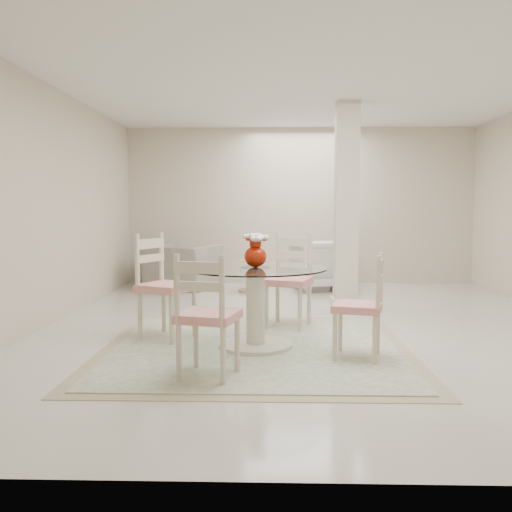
{
  "coord_description": "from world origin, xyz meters",
  "views": [
    {
      "loc": [
        -0.51,
        -5.98,
        1.3
      ],
      "look_at": [
        -0.65,
        -0.81,
        0.85
      ],
      "focal_mm": 38.0,
      "sensor_mm": 36.0,
      "label": 1
    }
  ],
  "objects_px": {
    "dining_chair_west": "(161,278)",
    "side_table": "(253,277)",
    "dining_chair_east": "(365,299)",
    "dining_chair_south": "(205,307)",
    "armchair_white": "(321,264)",
    "column": "(346,205)",
    "red_vase": "(256,250)",
    "recliner_taupe": "(181,267)",
    "dining_table": "(255,307)",
    "dining_chair_north": "(290,273)"
  },
  "relations": [
    {
      "from": "dining_chair_west",
      "to": "side_table",
      "type": "relative_size",
      "value": 2.31
    },
    {
      "from": "dining_chair_east",
      "to": "dining_chair_south",
      "type": "relative_size",
      "value": 0.95
    },
    {
      "from": "armchair_white",
      "to": "dining_chair_south",
      "type": "bearing_deg",
      "value": 60.38
    },
    {
      "from": "column",
      "to": "side_table",
      "type": "bearing_deg",
      "value": 138.36
    },
    {
      "from": "side_table",
      "to": "dining_chair_south",
      "type": "bearing_deg",
      "value": -92.84
    },
    {
      "from": "side_table",
      "to": "armchair_white",
      "type": "bearing_deg",
      "value": 17.39
    },
    {
      "from": "red_vase",
      "to": "dining_chair_south",
      "type": "height_order",
      "value": "red_vase"
    },
    {
      "from": "dining_chair_south",
      "to": "column",
      "type": "bearing_deg",
      "value": -101.03
    },
    {
      "from": "recliner_taupe",
      "to": "armchair_white",
      "type": "relative_size",
      "value": 1.24
    },
    {
      "from": "red_vase",
      "to": "armchair_white",
      "type": "bearing_deg",
      "value": 75.84
    },
    {
      "from": "column",
      "to": "dining_table",
      "type": "xyz_separation_m",
      "value": [
        -1.15,
        -2.31,
        -0.96
      ]
    },
    {
      "from": "red_vase",
      "to": "dining_chair_east",
      "type": "bearing_deg",
      "value": -20.28
    },
    {
      "from": "dining_chair_west",
      "to": "recliner_taupe",
      "type": "distance_m",
      "value": 3.46
    },
    {
      "from": "column",
      "to": "dining_table",
      "type": "bearing_deg",
      "value": -116.47
    },
    {
      "from": "dining_chair_west",
      "to": "recliner_taupe",
      "type": "xyz_separation_m",
      "value": [
        -0.38,
        3.43,
        -0.26
      ]
    },
    {
      "from": "dining_chair_east",
      "to": "side_table",
      "type": "bearing_deg",
      "value": -148.9
    },
    {
      "from": "red_vase",
      "to": "recliner_taupe",
      "type": "bearing_deg",
      "value": 109.34
    },
    {
      "from": "dining_table",
      "to": "dining_chair_north",
      "type": "xyz_separation_m",
      "value": [
        0.36,
        0.96,
        0.21
      ]
    },
    {
      "from": "dining_chair_west",
      "to": "dining_chair_south",
      "type": "xyz_separation_m",
      "value": [
        0.61,
        -1.32,
        -0.05
      ]
    },
    {
      "from": "recliner_taupe",
      "to": "dining_chair_west",
      "type": "bearing_deg",
      "value": 118.82
    },
    {
      "from": "dining_chair_south",
      "to": "red_vase",
      "type": "bearing_deg",
      "value": -96.56
    },
    {
      "from": "dining_chair_north",
      "to": "recliner_taupe",
      "type": "bearing_deg",
      "value": 140.14
    },
    {
      "from": "armchair_white",
      "to": "dining_chair_north",
      "type": "bearing_deg",
      "value": 63.86
    },
    {
      "from": "dining_table",
      "to": "dining_chair_west",
      "type": "xyz_separation_m",
      "value": [
        -0.96,
        0.37,
        0.22
      ]
    },
    {
      "from": "dining_chair_west",
      "to": "dining_table",
      "type": "bearing_deg",
      "value": -84.81
    },
    {
      "from": "recliner_taupe",
      "to": "armchair_white",
      "type": "bearing_deg",
      "value": -157.75
    },
    {
      "from": "red_vase",
      "to": "side_table",
      "type": "xyz_separation_m",
      "value": [
        -0.13,
        3.45,
        -0.69
      ]
    },
    {
      "from": "dining_chair_east",
      "to": "dining_chair_south",
      "type": "xyz_separation_m",
      "value": [
        -1.3,
        -0.6,
        0.03
      ]
    },
    {
      "from": "dining_chair_east",
      "to": "dining_table",
      "type": "bearing_deg",
      "value": -95.11
    },
    {
      "from": "dining_chair_north",
      "to": "side_table",
      "type": "relative_size",
      "value": 2.26
    },
    {
      "from": "armchair_white",
      "to": "side_table",
      "type": "height_order",
      "value": "armchair_white"
    },
    {
      "from": "red_vase",
      "to": "dining_chair_west",
      "type": "bearing_deg",
      "value": 158.95
    },
    {
      "from": "column",
      "to": "side_table",
      "type": "relative_size",
      "value": 5.35
    },
    {
      "from": "dining_chair_south",
      "to": "side_table",
      "type": "height_order",
      "value": "dining_chair_south"
    },
    {
      "from": "column",
      "to": "side_table",
      "type": "distance_m",
      "value": 2.05
    },
    {
      "from": "dining_chair_east",
      "to": "recliner_taupe",
      "type": "relative_size",
      "value": 0.92
    },
    {
      "from": "armchair_white",
      "to": "side_table",
      "type": "relative_size",
      "value": 1.75
    },
    {
      "from": "dining_table",
      "to": "recliner_taupe",
      "type": "bearing_deg",
      "value": 109.33
    },
    {
      "from": "dining_chair_west",
      "to": "red_vase",
      "type": "bearing_deg",
      "value": -84.81
    },
    {
      "from": "dining_table",
      "to": "recliner_taupe",
      "type": "distance_m",
      "value": 4.03
    },
    {
      "from": "dining_table",
      "to": "armchair_white",
      "type": "height_order",
      "value": "armchair_white"
    },
    {
      "from": "dining_chair_west",
      "to": "recliner_taupe",
      "type": "relative_size",
      "value": 1.06
    },
    {
      "from": "column",
      "to": "dining_table",
      "type": "relative_size",
      "value": 2.04
    },
    {
      "from": "armchair_white",
      "to": "side_table",
      "type": "bearing_deg",
      "value": 3.19
    },
    {
      "from": "column",
      "to": "dining_chair_south",
      "type": "bearing_deg",
      "value": -114.69
    },
    {
      "from": "column",
      "to": "recliner_taupe",
      "type": "height_order",
      "value": "column"
    },
    {
      "from": "dining_table",
      "to": "dining_chair_west",
      "type": "distance_m",
      "value": 1.05
    },
    {
      "from": "dining_chair_south",
      "to": "dining_chair_west",
      "type": "bearing_deg",
      "value": -51.77
    },
    {
      "from": "dining_chair_north",
      "to": "column",
      "type": "bearing_deg",
      "value": 79.01
    },
    {
      "from": "dining_chair_north",
      "to": "dining_chair_east",
      "type": "bearing_deg",
      "value": -46.29
    }
  ]
}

